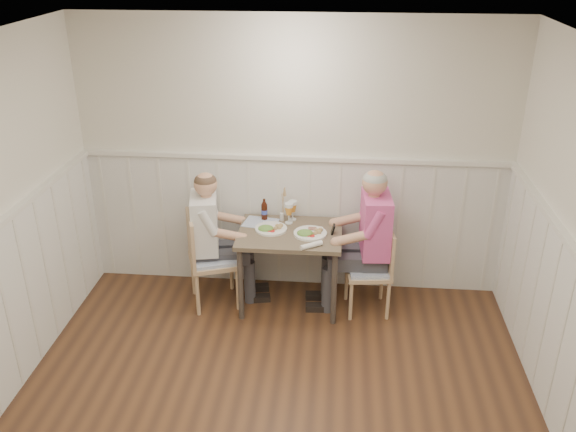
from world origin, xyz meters
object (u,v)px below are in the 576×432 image
(chair_left, at_px, (207,256))
(diner_cream, at_px, (211,247))
(chair_right, at_px, (374,267))
(man_in_pink, at_px, (369,251))
(beer_bottle, at_px, (264,210))
(grass_vase, at_px, (282,205))
(dining_table, at_px, (290,242))

(chair_left, bearing_deg, diner_cream, 76.31)
(chair_right, distance_m, man_in_pink, 0.15)
(diner_cream, distance_m, beer_bottle, 0.61)
(man_in_pink, distance_m, beer_bottle, 1.04)
(grass_vase, bearing_deg, man_in_pink, -14.92)
(dining_table, distance_m, man_in_pink, 0.72)
(grass_vase, bearing_deg, chair_left, -155.72)
(beer_bottle, bearing_deg, man_in_pink, -12.55)
(man_in_pink, height_order, grass_vase, man_in_pink)
(chair_right, height_order, man_in_pink, man_in_pink)
(chair_right, bearing_deg, chair_left, -179.20)
(diner_cream, relative_size, grass_vase, 3.72)
(chair_left, relative_size, diner_cream, 0.70)
(chair_right, relative_size, beer_bottle, 3.96)
(chair_left, height_order, diner_cream, diner_cream)
(dining_table, bearing_deg, grass_vase, 112.11)
(chair_right, height_order, grass_vase, grass_vase)
(chair_left, bearing_deg, dining_table, 4.64)
(dining_table, height_order, chair_right, chair_right)
(dining_table, distance_m, diner_cream, 0.75)
(man_in_pink, bearing_deg, diner_cream, -179.65)
(dining_table, xyz_separation_m, beer_bottle, (-0.26, 0.24, 0.19))
(chair_right, xyz_separation_m, beer_bottle, (-1.03, 0.28, 0.39))
(chair_left, bearing_deg, grass_vase, 24.28)
(man_in_pink, bearing_deg, chair_right, -50.74)
(chair_right, distance_m, chair_left, 1.53)
(chair_right, height_order, diner_cream, diner_cream)
(chair_left, height_order, beer_bottle, beer_bottle)
(man_in_pink, bearing_deg, dining_table, -178.44)
(grass_vase, bearing_deg, chair_right, -17.77)
(dining_table, bearing_deg, diner_cream, 179.17)
(chair_right, relative_size, chair_left, 0.91)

